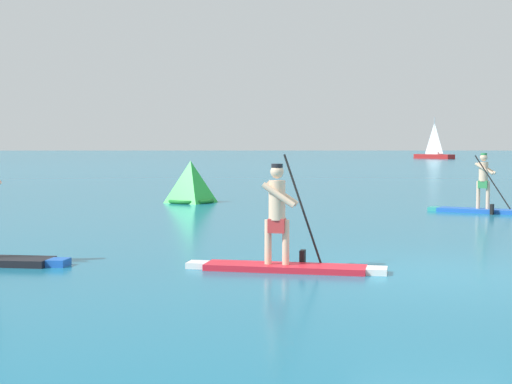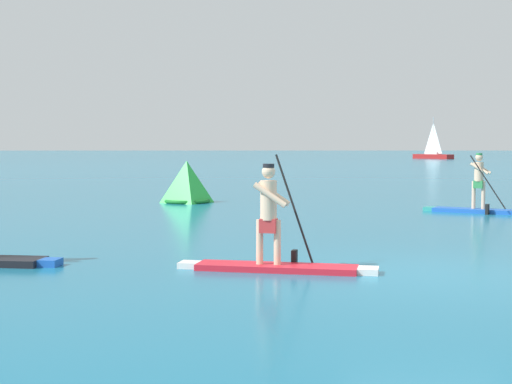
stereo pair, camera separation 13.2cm
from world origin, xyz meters
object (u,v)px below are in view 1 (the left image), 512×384
paddleboarder_far_right (480,200)px  race_marker_buoy (189,184)px  paddleboarder_mid_center (281,246)px  sailboat_right_horizon (432,153)px

paddleboarder_far_right → race_marker_buoy: size_ratio=1.78×
paddleboarder_far_right → paddleboarder_mid_center: bearing=-92.3°
paddleboarder_far_right → race_marker_buoy: bearing=-173.8°
race_marker_buoy → sailboat_right_horizon: size_ratio=0.27×
paddleboarder_far_right → sailboat_right_horizon: bearing=107.0°
race_marker_buoy → paddleboarder_mid_center: bearing=-79.1°
sailboat_right_horizon → race_marker_buoy: bearing=-51.7°
paddleboarder_mid_center → race_marker_buoy: size_ratio=1.95×
paddleboarder_mid_center → paddleboarder_far_right: size_ratio=1.10×
race_marker_buoy → sailboat_right_horizon: 80.07m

